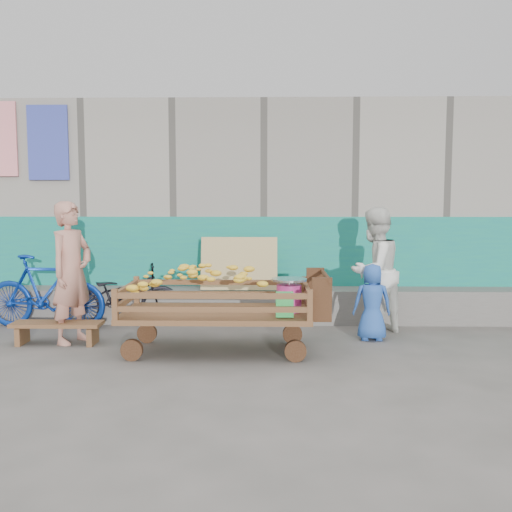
{
  "coord_description": "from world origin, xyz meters",
  "views": [
    {
      "loc": [
        0.69,
        -5.19,
        1.63
      ],
      "look_at": [
        0.54,
        1.2,
        1.0
      ],
      "focal_mm": 40.0,
      "sensor_mm": 36.0,
      "label": 1
    }
  ],
  "objects_px": {
    "vendor_man": "(72,272)",
    "child": "(372,302)",
    "bicycle_dark": "(121,296)",
    "bicycle_blue": "(45,292)",
    "banana_cart": "(213,294)",
    "bench": "(57,328)",
    "woman": "(374,271)"
  },
  "relations": [
    {
      "from": "vendor_man",
      "to": "child",
      "type": "bearing_deg",
      "value": -63.57
    },
    {
      "from": "bicycle_dark",
      "to": "bicycle_blue",
      "type": "xyz_separation_m",
      "value": [
        -0.93,
        -0.15,
        0.07
      ]
    },
    {
      "from": "banana_cart",
      "to": "bench",
      "type": "bearing_deg",
      "value": 171.07
    },
    {
      "from": "banana_cart",
      "to": "bicycle_dark",
      "type": "distance_m",
      "value": 1.81
    },
    {
      "from": "child",
      "to": "woman",
      "type": "bearing_deg",
      "value": -102.08
    },
    {
      "from": "bench",
      "to": "bicycle_blue",
      "type": "bearing_deg",
      "value": 118.79
    },
    {
      "from": "bench",
      "to": "woman",
      "type": "relative_size",
      "value": 0.65
    },
    {
      "from": "bicycle_dark",
      "to": "woman",
      "type": "bearing_deg",
      "value": -109.62
    },
    {
      "from": "bench",
      "to": "bicycle_blue",
      "type": "relative_size",
      "value": 0.64
    },
    {
      "from": "woman",
      "to": "bicycle_dark",
      "type": "height_order",
      "value": "woman"
    },
    {
      "from": "vendor_man",
      "to": "woman",
      "type": "bearing_deg",
      "value": -58.71
    },
    {
      "from": "bicycle_blue",
      "to": "vendor_man",
      "type": "bearing_deg",
      "value": -134.77
    },
    {
      "from": "bicycle_blue",
      "to": "bicycle_dark",
      "type": "bearing_deg",
      "value": -75.83
    },
    {
      "from": "vendor_man",
      "to": "bicycle_blue",
      "type": "relative_size",
      "value": 1.03
    },
    {
      "from": "woman",
      "to": "bicycle_blue",
      "type": "bearing_deg",
      "value": -45.32
    },
    {
      "from": "woman",
      "to": "child",
      "type": "relative_size",
      "value": 1.72
    },
    {
      "from": "banana_cart",
      "to": "woman",
      "type": "distance_m",
      "value": 2.07
    },
    {
      "from": "vendor_man",
      "to": "child",
      "type": "distance_m",
      "value": 3.47
    },
    {
      "from": "bench",
      "to": "child",
      "type": "relative_size",
      "value": 1.12
    },
    {
      "from": "bench",
      "to": "child",
      "type": "height_order",
      "value": "child"
    },
    {
      "from": "vendor_man",
      "to": "bicycle_blue",
      "type": "bearing_deg",
      "value": 63.66
    },
    {
      "from": "bicycle_blue",
      "to": "banana_cart",
      "type": "bearing_deg",
      "value": -110.73
    },
    {
      "from": "bicycle_dark",
      "to": "bicycle_blue",
      "type": "height_order",
      "value": "bicycle_blue"
    },
    {
      "from": "banana_cart",
      "to": "bicycle_dark",
      "type": "bearing_deg",
      "value": 136.74
    },
    {
      "from": "woman",
      "to": "bicycle_blue",
      "type": "xyz_separation_m",
      "value": [
        -4.11,
        0.22,
        -0.3
      ]
    },
    {
      "from": "banana_cart",
      "to": "bicycle_blue",
      "type": "height_order",
      "value": "bicycle_blue"
    },
    {
      "from": "bench",
      "to": "child",
      "type": "xyz_separation_m",
      "value": [
        3.6,
        0.28,
        0.26
      ]
    },
    {
      "from": "vendor_man",
      "to": "woman",
      "type": "xyz_separation_m",
      "value": [
        3.52,
        0.48,
        -0.04
      ]
    },
    {
      "from": "child",
      "to": "vendor_man",
      "type": "bearing_deg",
      "value": 4.2
    },
    {
      "from": "woman",
      "to": "bicycle_dark",
      "type": "xyz_separation_m",
      "value": [
        -3.18,
        0.37,
        -0.37
      ]
    },
    {
      "from": "bench",
      "to": "woman",
      "type": "bearing_deg",
      "value": 9.01
    },
    {
      "from": "bicycle_blue",
      "to": "child",
      "type": "bearing_deg",
      "value": -92.29
    }
  ]
}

